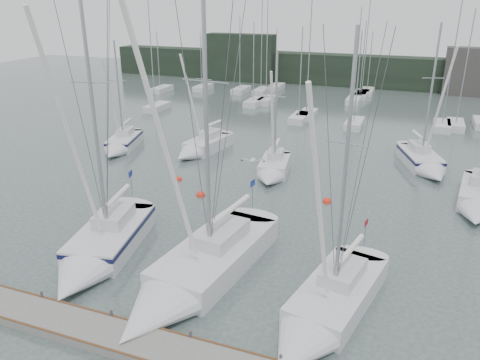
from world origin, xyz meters
name	(u,v)px	position (x,y,z in m)	size (l,w,h in m)	color
ground	(191,284)	(0.00, 0.00, 0.00)	(160.00, 160.00, 0.00)	#404E4B
dock	(138,343)	(0.00, -5.00, 0.20)	(24.00, 2.00, 0.40)	#63635E
far_treeline	(358,71)	(0.00, 62.00, 2.50)	(90.00, 4.00, 5.00)	black
far_building_left	(241,58)	(-20.00, 60.00, 4.00)	(12.00, 3.00, 8.00)	black
mast_forest	(358,108)	(2.72, 43.22, 0.48)	(57.97, 25.46, 14.90)	silver
sailboat_near_left	(98,251)	(-5.86, 0.18, 0.66)	(5.08, 10.29, 16.59)	silver
sailboat_near_center	(189,280)	(0.13, -0.50, 0.62)	(5.06, 12.74, 17.49)	silver
sailboat_near_right	(321,316)	(6.95, -0.84, 0.53)	(4.72, 10.05, 13.94)	silver
sailboat_mid_a	(120,145)	(-16.59, 18.06, 0.55)	(4.17, 7.64, 10.97)	silver
sailboat_mid_b	(199,148)	(-8.97, 19.82, 0.56)	(3.63, 7.66, 11.48)	silver
sailboat_mid_c	(273,171)	(-0.67, 16.46, 0.54)	(3.19, 6.66, 10.81)	silver
sailboat_mid_d	(425,164)	(11.08, 22.63, 0.60)	(5.05, 8.26, 12.89)	silver
sailboat_mid_e	(478,201)	(14.67, 15.53, 0.60)	(3.57, 8.49, 13.23)	silver
buoy_a	(201,196)	(-4.53, 10.71, 0.00)	(0.69, 0.69, 0.69)	red
buoy_b	(327,202)	(4.56, 12.94, 0.00)	(0.67, 0.67, 0.67)	red
buoy_c	(178,180)	(-7.63, 13.02, 0.00)	(0.58, 0.58, 0.58)	red
seagull	(253,160)	(2.78, 1.56, 6.66)	(1.06, 0.51, 0.21)	silver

